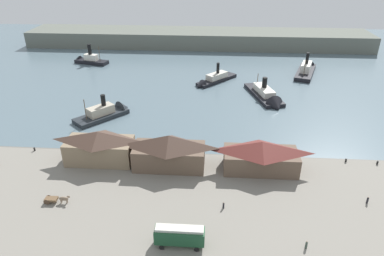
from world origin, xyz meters
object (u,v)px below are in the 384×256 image
(mooring_post_center_west, at_px, (346,160))
(ferry_moored_west, at_px, (268,97))
(ferry_shed_customs_shed, at_px, (169,151))
(street_tram, at_px, (180,235))
(mooring_post_center_east, at_px, (34,149))
(horse_cart, at_px, (56,199))
(pedestrian_standing_center, at_px, (306,245))
(ferry_near_quay, at_px, (213,80))
(ferry_outer_harbor, at_px, (108,112))
(mooring_post_east, at_px, (377,163))
(pedestrian_by_tram, at_px, (368,200))
(pedestrian_near_west_shed, at_px, (223,205))
(ferry_mid_harbor, at_px, (306,69))
(ferry_departing_north, at_px, (88,60))
(ferry_shed_central_terminal, at_px, (99,146))
(ferry_shed_west_terminal, at_px, (261,156))

(mooring_post_center_west, height_order, ferry_moored_west, ferry_moored_west)
(ferry_shed_customs_shed, relative_size, street_tram, 1.95)
(mooring_post_center_east, bearing_deg, horse_cart, -54.26)
(horse_cart, bearing_deg, pedestrian_standing_center, -10.33)
(ferry_near_quay, height_order, ferry_outer_harbor, ferry_outer_harbor)
(pedestrian_standing_center, distance_m, mooring_post_east, 36.47)
(pedestrian_by_tram, bearing_deg, ferry_moored_west, 103.47)
(ferry_shed_customs_shed, height_order, pedestrian_near_west_shed, ferry_shed_customs_shed)
(mooring_post_center_west, bearing_deg, ferry_mid_harbor, 85.29)
(mooring_post_center_west, height_order, mooring_post_east, same)
(horse_cart, bearing_deg, ferry_departing_north, 105.24)
(ferry_outer_harbor, bearing_deg, pedestrian_standing_center, -46.52)
(ferry_shed_central_terminal, relative_size, pedestrian_near_west_shed, 10.69)
(ferry_shed_west_terminal, height_order, mooring_post_center_east, ferry_shed_west_terminal)
(ferry_shed_west_terminal, height_order, ferry_near_quay, ferry_shed_west_terminal)
(horse_cart, distance_m, ferry_mid_harbor, 116.36)
(ferry_outer_harbor, bearing_deg, pedestrian_by_tram, -31.35)
(ferry_shed_west_terminal, relative_size, pedestrian_by_tram, 10.85)
(ferry_shed_central_terminal, bearing_deg, pedestrian_standing_center, -29.72)
(mooring_post_center_west, bearing_deg, ferry_outer_harbor, 159.84)
(ferry_shed_customs_shed, relative_size, mooring_post_east, 18.87)
(ferry_outer_harbor, bearing_deg, mooring_post_center_west, -20.16)
(ferry_shed_west_terminal, xyz_separation_m, mooring_post_east, (28.62, 4.22, -3.34))
(ferry_shed_central_terminal, relative_size, pedestrian_standing_center, 9.96)
(ferry_shed_west_terminal, xyz_separation_m, pedestrian_near_west_shed, (-8.65, -14.55, -3.09))
(mooring_post_center_east, relative_size, ferry_outer_harbor, 0.05)
(ferry_near_quay, bearing_deg, pedestrian_standing_center, -78.29)
(ferry_shed_central_terminal, height_order, pedestrian_near_west_shed, ferry_shed_central_terminal)
(mooring_post_center_west, bearing_deg, pedestrian_by_tram, -92.10)
(ferry_shed_central_terminal, distance_m, pedestrian_by_tram, 60.56)
(ferry_shed_west_terminal, distance_m, ferry_moored_west, 46.17)
(ferry_shed_central_terminal, height_order, ferry_mid_harbor, ferry_mid_harbor)
(ferry_moored_west, bearing_deg, street_tram, -108.60)
(ferry_shed_central_terminal, distance_m, mooring_post_center_east, 19.17)
(pedestrian_by_tram, bearing_deg, mooring_post_center_west, 87.90)
(pedestrian_near_west_shed, bearing_deg, street_tram, -126.65)
(mooring_post_east, bearing_deg, ferry_moored_west, 117.37)
(pedestrian_by_tram, height_order, mooring_post_east, pedestrian_by_tram)
(pedestrian_by_tram, distance_m, ferry_outer_harbor, 76.74)
(ferry_shed_customs_shed, xyz_separation_m, ferry_moored_west, (28.72, 45.57, -4.31))
(horse_cart, height_order, ferry_departing_north, ferry_departing_north)
(ferry_shed_central_terminal, bearing_deg, mooring_post_east, 2.67)
(mooring_post_center_east, relative_size, mooring_post_east, 1.00)
(mooring_post_center_east, xyz_separation_m, mooring_post_center_west, (78.38, 0.32, 0.00))
(horse_cart, distance_m, ferry_outer_harbor, 44.35)
(street_tram, xyz_separation_m, mooring_post_center_west, (37.77, 29.74, -1.93))
(ferry_moored_west, bearing_deg, ferry_near_quay, 139.96)
(pedestrian_near_west_shed, bearing_deg, ferry_shed_customs_shed, 131.58)
(street_tram, relative_size, ferry_near_quay, 0.46)
(mooring_post_center_west, bearing_deg, pedestrian_standing_center, -118.53)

